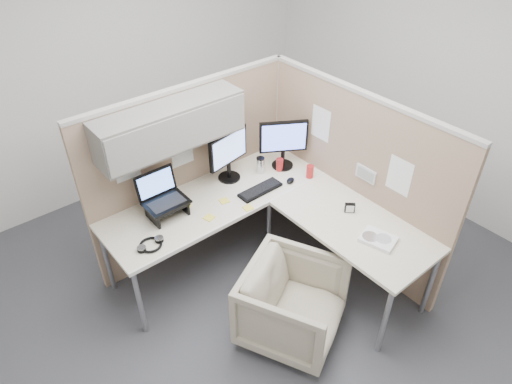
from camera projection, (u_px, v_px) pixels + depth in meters
ground at (265, 285)px, 4.06m from camera, size 4.50×4.50×0.00m
partition_back at (183, 151)px, 3.81m from camera, size 2.00×0.36×1.63m
partition_right at (349, 177)px, 3.99m from camera, size 0.07×2.03×1.63m
desk at (268, 213)px, 3.79m from camera, size 2.00×1.98×0.73m
office_chair at (293, 301)px, 3.46m from camera, size 0.92×0.90×0.73m
monitor_left at (228, 152)px, 3.96m from camera, size 0.44×0.20×0.47m
monitor_right at (283, 141)px, 4.12m from camera, size 0.40×0.26×0.47m
laptop_station at (164, 200)px, 3.64m from camera, size 0.34×0.29×0.35m
keyboard at (260, 190)px, 3.96m from camera, size 0.41×0.14×0.02m
mouse at (290, 180)px, 4.07m from camera, size 0.11×0.09×0.03m
travel_mug at (260, 165)px, 4.15m from camera, size 0.07×0.07×0.16m
soda_can_green at (310, 172)px, 4.11m from camera, size 0.07×0.07×0.12m
soda_can_silver at (280, 165)px, 4.20m from camera, size 0.07×0.07×0.12m
sticky_note_d at (224, 201)px, 3.85m from camera, size 0.09×0.09×0.01m
sticky_note_b at (248, 208)px, 3.78m from camera, size 0.09×0.09×0.01m
sticky_note_a at (209, 218)px, 3.68m from camera, size 0.09×0.09×0.01m
sticky_note_c at (186, 207)px, 3.79m from camera, size 0.10×0.10×0.01m
headphones at (151, 245)px, 3.41m from camera, size 0.22×0.18×0.03m
paper_stack at (378, 239)px, 3.45m from camera, size 0.26×0.30×0.03m
desk_clock at (350, 208)px, 3.72m from camera, size 0.08×0.08×0.08m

